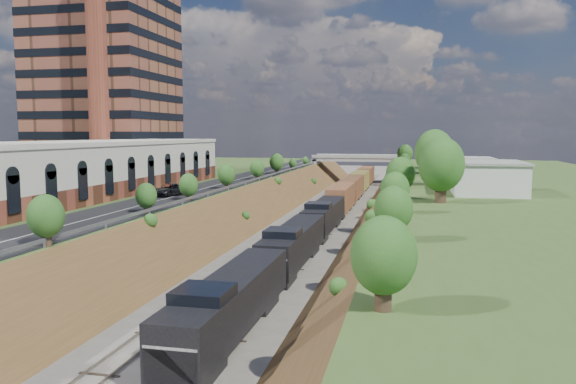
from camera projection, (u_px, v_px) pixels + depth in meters
The scene contains 19 objects.
ground at pixel (148, 375), 30.29m from camera, with size 400.00×400.00×0.00m, color #6B665B.
platform_left at pixel (131, 195), 95.39m from camera, with size 44.00×180.00×5.00m, color #415924.
platform_right at pixel (548, 206), 81.18m from camera, with size 44.00×180.00×5.00m, color #415924.
embankment_left at pixel (255, 214), 90.91m from camera, with size 7.07×180.00×7.07m, color brown.
embankment_right at pixel (393, 218), 86.17m from camera, with size 7.07×180.00×7.07m, color brown.
rail_left_track at pixel (306, 215), 89.09m from camera, with size 1.58×180.00×0.18m, color gray.
rail_right_track at pixel (339, 216), 87.97m from camera, with size 1.58×180.00×0.18m, color gray.
road at pixel (228, 182), 91.35m from camera, with size 8.00×180.00×0.10m, color black.
guardrail at pixel (252, 180), 90.22m from camera, with size 0.10×171.00×0.70m.
commercial_building at pixel (81, 168), 72.32m from camera, with size 14.30×62.30×7.00m.
highrise_tower at pixel (104, 28), 106.23m from camera, with size 22.00×22.00×53.90m.
smokestack at pixel (97, 58), 89.80m from camera, with size 3.20×3.20×40.00m, color brown.
overpass at pixel (359, 164), 148.23m from camera, with size 24.50×8.30×7.40m.
white_building_near at pixel (487, 178), 74.98m from camera, with size 9.00×12.00×4.00m, color silver.
white_building_far at pixel (467, 170), 96.47m from camera, with size 8.00×10.00×3.60m, color silver.
tree_right_large at pixel (441, 165), 64.48m from camera, with size 5.25×5.25×7.61m.
tree_left_crest at pixel (127, 199), 51.51m from camera, with size 2.45×2.45×3.55m.
freight_train at pixel (340, 199), 88.95m from camera, with size 3.08×124.00×4.59m.
suv at pixel (171, 190), 71.38m from camera, with size 2.53×5.49×1.53m, color black.
Camera 1 is at (13.70, -26.75, 13.03)m, focal length 35.00 mm.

